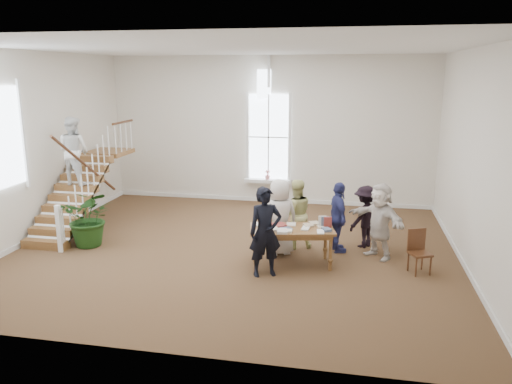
% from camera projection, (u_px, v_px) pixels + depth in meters
% --- Properties ---
extents(ground, '(10.00, 10.00, 0.00)m').
position_uv_depth(ground, '(236.00, 249.00, 11.56)').
color(ground, '#4C351E').
rests_on(ground, ground).
extents(room_shell, '(10.49, 10.00, 10.00)m').
position_uv_depth(room_shell, '(268.00, 190.00, 15.66)').
color(room_shell, silver).
rests_on(room_shell, ground).
extents(staircase, '(1.10, 4.10, 2.92)m').
position_uv_depth(staircase, '(76.00, 168.00, 12.71)').
color(staircase, brown).
rests_on(staircase, ground).
extents(library_table, '(1.89, 1.22, 0.88)m').
position_uv_depth(library_table, '(292.00, 232.00, 10.45)').
color(library_table, brown).
rests_on(library_table, ground).
extents(police_officer, '(0.79, 0.67, 1.82)m').
position_uv_depth(police_officer, '(265.00, 232.00, 9.87)').
color(police_officer, black).
rests_on(police_officer, ground).
extents(elderly_woman, '(1.00, 0.89, 1.72)m').
position_uv_depth(elderly_woman, '(280.00, 217.00, 11.06)').
color(elderly_woman, silver).
rests_on(elderly_woman, ground).
extents(person_yellow, '(0.96, 0.86, 1.62)m').
position_uv_depth(person_yellow, '(296.00, 214.00, 11.49)').
color(person_yellow, '#D3D184').
rests_on(person_yellow, ground).
extents(woman_cluster_a, '(0.66, 1.02, 1.61)m').
position_uv_depth(woman_cluster_a, '(338.00, 217.00, 11.23)').
color(woman_cluster_a, navy).
rests_on(woman_cluster_a, ground).
extents(woman_cluster_b, '(1.00, 1.08, 1.46)m').
position_uv_depth(woman_cluster_b, '(365.00, 217.00, 11.56)').
color(woman_cluster_b, black).
rests_on(woman_cluster_b, ground).
extents(woman_cluster_c, '(1.44, 1.46, 1.68)m').
position_uv_depth(woman_cluster_c, '(380.00, 221.00, 10.86)').
color(woman_cluster_c, silver).
rests_on(woman_cluster_c, ground).
extents(floor_plant, '(1.42, 1.30, 1.36)m').
position_uv_depth(floor_plant, '(90.00, 218.00, 11.65)').
color(floor_plant, '#183B12').
rests_on(floor_plant, ground).
extents(side_chair, '(0.51, 0.51, 0.90)m').
position_uv_depth(side_chair, '(418.00, 249.00, 10.13)').
color(side_chair, '#3E2111').
rests_on(side_chair, ground).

